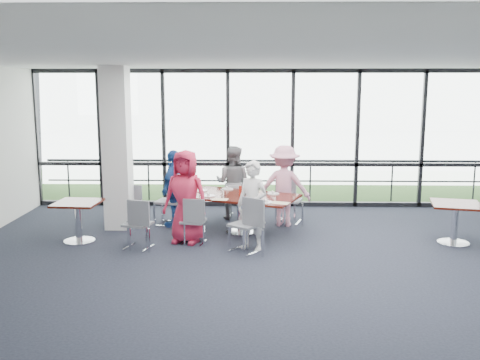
{
  "coord_description": "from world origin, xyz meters",
  "views": [
    {
      "loc": [
        -0.95,
        -7.4,
        2.85
      ],
      "look_at": [
        -1.16,
        2.33,
        1.1
      ],
      "focal_mm": 40.0,
      "sensor_mm": 36.0,
      "label": 1
    }
  ],
  "objects_px": {
    "chair_spare_lb": "(133,207)",
    "diner_near_right": "(252,206)",
    "side_table_right": "(456,210)",
    "chair_main_fl": "(238,196)",
    "diner_end": "(175,188)",
    "chair_main_nl": "(193,221)",
    "structural_column": "(117,149)",
    "diner_far_left": "(233,183)",
    "side_table_left": "(78,209)",
    "chair_main_nr": "(246,225)",
    "main_table": "(240,201)",
    "chair_spare_la": "(138,224)",
    "chair_main_fr": "(289,200)",
    "chair_main_end": "(169,201)",
    "diner_far_right": "(284,186)",
    "diner_near_left": "(186,197)"
  },
  "relations": [
    {
      "from": "chair_spare_lb",
      "to": "diner_near_right",
      "type": "bearing_deg",
      "value": 158.82
    },
    {
      "from": "side_table_right",
      "to": "chair_main_fl",
      "type": "height_order",
      "value": "chair_main_fl"
    },
    {
      "from": "diner_end",
      "to": "chair_main_nl",
      "type": "xyz_separation_m",
      "value": [
        0.5,
        -1.21,
        -0.36
      ]
    },
    {
      "from": "structural_column",
      "to": "diner_far_left",
      "type": "bearing_deg",
      "value": 18.24
    },
    {
      "from": "structural_column",
      "to": "side_table_left",
      "type": "height_order",
      "value": "structural_column"
    },
    {
      "from": "side_table_left",
      "to": "chair_main_nl",
      "type": "relative_size",
      "value": 0.99
    },
    {
      "from": "chair_main_nr",
      "to": "structural_column",
      "type": "bearing_deg",
      "value": -173.35
    },
    {
      "from": "side_table_left",
      "to": "chair_main_nr",
      "type": "relative_size",
      "value": 0.87
    },
    {
      "from": "side_table_right",
      "to": "main_table",
      "type": "bearing_deg",
      "value": 170.75
    },
    {
      "from": "side_table_left",
      "to": "chair_spare_la",
      "type": "bearing_deg",
      "value": -17.66
    },
    {
      "from": "diner_far_left",
      "to": "chair_main_fl",
      "type": "relative_size",
      "value": 1.67
    },
    {
      "from": "chair_main_fr",
      "to": "chair_main_nr",
      "type": "bearing_deg",
      "value": 83.31
    },
    {
      "from": "diner_end",
      "to": "chair_main_end",
      "type": "distance_m",
      "value": 0.34
    },
    {
      "from": "diner_near_right",
      "to": "chair_main_nr",
      "type": "relative_size",
      "value": 1.64
    },
    {
      "from": "diner_far_left",
      "to": "chair_spare_lb",
      "type": "bearing_deg",
      "value": 35.4
    },
    {
      "from": "side_table_left",
      "to": "chair_main_nr",
      "type": "distance_m",
      "value": 3.1
    },
    {
      "from": "chair_main_fl",
      "to": "chair_spare_lb",
      "type": "distance_m",
      "value": 2.25
    },
    {
      "from": "diner_end",
      "to": "chair_main_nr",
      "type": "relative_size",
      "value": 1.64
    },
    {
      "from": "diner_far_right",
      "to": "chair_main_fl",
      "type": "height_order",
      "value": "diner_far_right"
    },
    {
      "from": "chair_main_nl",
      "to": "chair_main_fl",
      "type": "relative_size",
      "value": 0.89
    },
    {
      "from": "chair_main_fr",
      "to": "chair_spare_lb",
      "type": "bearing_deg",
      "value": 23.76
    },
    {
      "from": "chair_main_fl",
      "to": "chair_main_end",
      "type": "xyz_separation_m",
      "value": [
        -1.4,
        -0.67,
        0.02
      ]
    },
    {
      "from": "diner_far_left",
      "to": "chair_spare_la",
      "type": "distance_m",
      "value": 2.69
    },
    {
      "from": "side_table_left",
      "to": "chair_spare_la",
      "type": "xyz_separation_m",
      "value": [
        1.17,
        -0.37,
        -0.18
      ]
    },
    {
      "from": "structural_column",
      "to": "chair_spare_la",
      "type": "distance_m",
      "value": 1.93
    },
    {
      "from": "structural_column",
      "to": "diner_far_left",
      "type": "height_order",
      "value": "structural_column"
    },
    {
      "from": "diner_far_right",
      "to": "chair_main_fr",
      "type": "xyz_separation_m",
      "value": [
        0.12,
        0.22,
        -0.35
      ]
    },
    {
      "from": "side_table_left",
      "to": "side_table_right",
      "type": "bearing_deg",
      "value": 0.23
    },
    {
      "from": "side_table_left",
      "to": "side_table_right",
      "type": "relative_size",
      "value": 0.84
    },
    {
      "from": "chair_main_nr",
      "to": "chair_spare_lb",
      "type": "height_order",
      "value": "chair_main_nr"
    },
    {
      "from": "chair_main_nr",
      "to": "chair_main_fl",
      "type": "height_order",
      "value": "chair_main_nr"
    },
    {
      "from": "side_table_right",
      "to": "diner_end",
      "type": "distance_m",
      "value": 5.33
    },
    {
      "from": "diner_far_left",
      "to": "chair_main_end",
      "type": "distance_m",
      "value": 1.42
    },
    {
      "from": "side_table_left",
      "to": "diner_far_right",
      "type": "xyz_separation_m",
      "value": [
        3.82,
        1.25,
        0.2
      ]
    },
    {
      "from": "diner_far_right",
      "to": "diner_end",
      "type": "xyz_separation_m",
      "value": [
        -2.2,
        -0.1,
        -0.04
      ]
    },
    {
      "from": "diner_near_left",
      "to": "chair_spare_lb",
      "type": "distance_m",
      "value": 1.68
    },
    {
      "from": "structural_column",
      "to": "chair_main_end",
      "type": "xyz_separation_m",
      "value": [
        0.97,
        0.22,
        -1.11
      ]
    },
    {
      "from": "diner_far_left",
      "to": "chair_main_end",
      "type": "bearing_deg",
      "value": 39.11
    },
    {
      "from": "chair_main_end",
      "to": "chair_spare_lb",
      "type": "bearing_deg",
      "value": -66.16
    },
    {
      "from": "chair_main_nr",
      "to": "diner_end",
      "type": "bearing_deg",
      "value": 168.67
    },
    {
      "from": "chair_main_nr",
      "to": "chair_spare_la",
      "type": "relative_size",
      "value": 1.08
    },
    {
      "from": "diner_far_right",
      "to": "chair_main_end",
      "type": "distance_m",
      "value": 2.37
    },
    {
      "from": "chair_main_fl",
      "to": "diner_near_left",
      "type": "bearing_deg",
      "value": 76.08
    },
    {
      "from": "structural_column",
      "to": "diner_far_left",
      "type": "distance_m",
      "value": 2.51
    },
    {
      "from": "diner_near_left",
      "to": "chair_main_fr",
      "type": "bearing_deg",
      "value": 52.48
    },
    {
      "from": "diner_near_left",
      "to": "diner_end",
      "type": "distance_m",
      "value": 1.18
    },
    {
      "from": "diner_far_right",
      "to": "chair_main_nl",
      "type": "bearing_deg",
      "value": 46.79
    },
    {
      "from": "chair_spare_lb",
      "to": "main_table",
      "type": "bearing_deg",
      "value": 178.96
    },
    {
      "from": "diner_far_right",
      "to": "main_table",
      "type": "bearing_deg",
      "value": 43.34
    },
    {
      "from": "structural_column",
      "to": "side_table_left",
      "type": "bearing_deg",
      "value": -116.1
    }
  ]
}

